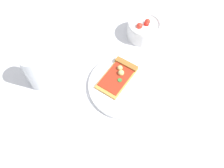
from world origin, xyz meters
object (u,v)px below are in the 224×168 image
pizza_slice_main (119,75)px  salad_bowl (144,29)px  soda_glass (36,72)px  plate (126,85)px

pizza_slice_main → salad_bowl: bearing=96.5°
pizza_slice_main → soda_glass: bearing=-143.8°
pizza_slice_main → soda_glass: (-0.21, -0.15, 0.04)m
soda_glass → salad_bowl: bearing=63.5°
plate → salad_bowl: salad_bowl is taller
salad_bowl → soda_glass: (-0.18, -0.37, 0.03)m
pizza_slice_main → soda_glass: size_ratio=1.07×
pizza_slice_main → soda_glass: soda_glass is taller
plate → pizza_slice_main: size_ratio=1.74×
salad_bowl → soda_glass: bearing=-116.5°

